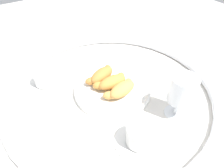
{
  "coord_description": "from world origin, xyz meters",
  "views": [
    {
      "loc": [
        -0.28,
        -0.43,
        0.48
      ],
      "look_at": [
        0.01,
        0.0,
        0.03
      ],
      "focal_mm": 32.54,
      "sensor_mm": 36.0,
      "label": 1
    }
  ],
  "objects": [
    {
      "name": "croissant_extra",
      "position": [
        0.0,
        0.06,
        0.04
      ],
      "size": [
        0.13,
        0.09,
        0.04
      ],
      "color": "#BC7A38",
      "rests_on": "pastry_plate"
    },
    {
      "name": "ground_plane",
      "position": [
        0.0,
        0.0,
        0.0
      ],
      "size": [
        2.2,
        2.2,
        0.0
      ],
      "primitive_type": "plane",
      "color": "silver"
    },
    {
      "name": "croissant_small",
      "position": [
        0.01,
        0.01,
        0.04
      ],
      "size": [
        0.14,
        0.06,
        0.04
      ],
      "color": "#CC893D",
      "rests_on": "pastry_plate"
    },
    {
      "name": "croissant_large",
      "position": [
        0.01,
        -0.04,
        0.04
      ],
      "size": [
        0.14,
        0.08,
        0.04
      ],
      "color": "#D6994C",
      "rests_on": "pastry_plate"
    },
    {
      "name": "coffee_cup_near",
      "position": [
        -0.04,
        -0.21,
        0.03
      ],
      "size": [
        0.14,
        0.14,
        0.06
      ],
      "color": "white",
      "rests_on": "ground_plane"
    },
    {
      "name": "sugar_packet",
      "position": [
        -0.22,
        0.06,
        0.0
      ],
      "size": [
        0.06,
        0.06,
        0.01
      ],
      "primitive_type": "cube",
      "rotation": [
        0.0,
        0.0,
        0.58
      ],
      "color": "white",
      "rests_on": "ground_plane"
    },
    {
      "name": "table_chrome_rim",
      "position": [
        0.0,
        0.0,
        0.01
      ],
      "size": [
        0.7,
        0.7,
        0.02
      ],
      "primitive_type": "torus",
      "color": "silver",
      "rests_on": "ground_plane"
    },
    {
      "name": "coffee_cup_far",
      "position": [
        -0.17,
        0.16,
        0.03
      ],
      "size": [
        0.14,
        0.14,
        0.06
      ],
      "color": "white",
      "rests_on": "ground_plane"
    },
    {
      "name": "pastry_plate",
      "position": [
        0.01,
        0.0,
        0.01
      ],
      "size": [
        0.26,
        0.26,
        0.02
      ],
      "color": "white",
      "rests_on": "ground_plane"
    },
    {
      "name": "juice_glass_left",
      "position": [
        0.11,
        -0.19,
        0.09
      ],
      "size": [
        0.08,
        0.08,
        0.14
      ],
      "color": "white",
      "rests_on": "ground_plane"
    },
    {
      "name": "folded_napkin",
      "position": [
        -0.21,
        -0.08,
        0.0
      ],
      "size": [
        0.13,
        0.13,
        0.01
      ],
      "primitive_type": "cube",
      "rotation": [
        0.0,
        0.0,
        -0.2
      ],
      "color": "silver",
      "rests_on": "ground_plane"
    }
  ]
}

